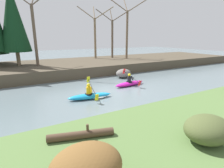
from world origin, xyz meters
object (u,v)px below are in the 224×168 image
at_px(kayaker_middle, 91,96).
at_px(driftwood_log, 81,135).
at_px(kayaker_lead, 130,83).
at_px(boulder_midstream, 123,73).

bearing_deg(kayaker_middle, driftwood_log, -108.10).
bearing_deg(driftwood_log, kayaker_lead, 61.57).
bearing_deg(driftwood_log, kayaker_middle, 80.32).
xyz_separation_m(kayaker_lead, driftwood_log, (-6.25, -6.43, 0.63)).
xyz_separation_m(boulder_midstream, driftwood_log, (-7.36, -9.11, 0.43)).
relative_size(kayaker_lead, driftwood_log, 1.40).
bearing_deg(kayaker_lead, kayaker_middle, -166.50).
height_order(boulder_midstream, driftwood_log, driftwood_log).
bearing_deg(boulder_midstream, kayaker_middle, -140.88).
height_order(kayaker_middle, boulder_midstream, kayaker_middle).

